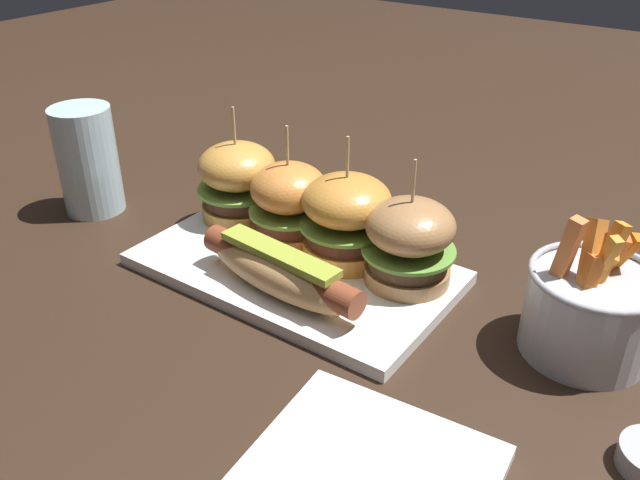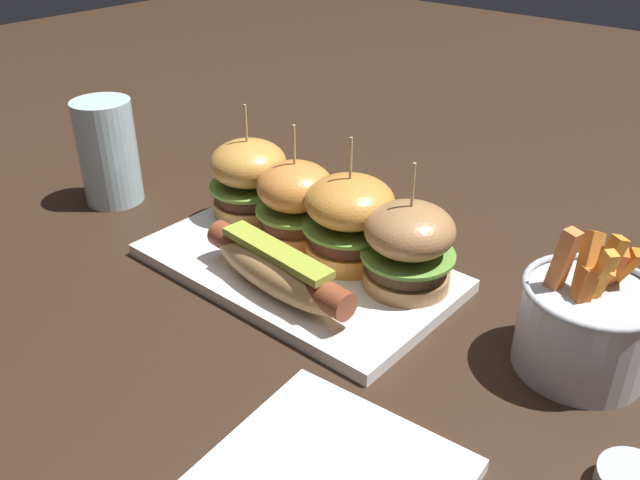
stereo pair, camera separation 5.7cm
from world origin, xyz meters
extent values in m
plane|color=black|center=(0.00, 0.00, 0.00)|extent=(3.00, 3.00, 0.00)
cube|color=white|center=(0.00, 0.00, 0.01)|extent=(0.34, 0.20, 0.01)
ellipsoid|color=tan|center=(0.02, -0.05, 0.04)|extent=(0.19, 0.07, 0.04)
cylinder|color=brown|center=(0.02, -0.05, 0.04)|extent=(0.20, 0.05, 0.03)
cube|color=olive|center=(0.02, -0.05, 0.06)|extent=(0.14, 0.04, 0.01)
cylinder|color=#C58A3B|center=(-0.12, 0.05, 0.02)|extent=(0.09, 0.09, 0.02)
cylinder|color=#432518|center=(-0.12, 0.05, 0.04)|extent=(0.08, 0.08, 0.02)
cylinder|color=#6B9E3D|center=(-0.12, 0.05, 0.05)|extent=(0.10, 0.10, 0.00)
ellipsoid|color=#C58A3B|center=(-0.12, 0.05, 0.08)|extent=(0.09, 0.09, 0.05)
cylinder|color=tan|center=(-0.12, 0.05, 0.12)|extent=(0.00, 0.00, 0.06)
cylinder|color=#CE7D37|center=(-0.04, 0.04, 0.02)|extent=(0.08, 0.08, 0.02)
cylinder|color=#542B1B|center=(-0.04, 0.04, 0.04)|extent=(0.08, 0.08, 0.02)
cylinder|color=#6B9E3D|center=(-0.04, 0.04, 0.05)|extent=(0.09, 0.09, 0.00)
ellipsoid|color=#CE7D37|center=(-0.04, 0.04, 0.08)|extent=(0.09, 0.09, 0.05)
cylinder|color=tan|center=(-0.04, 0.04, 0.12)|extent=(0.00, 0.00, 0.06)
cylinder|color=#C68235|center=(0.04, 0.04, 0.02)|extent=(0.09, 0.09, 0.02)
cylinder|color=#462318|center=(0.04, 0.04, 0.04)|extent=(0.09, 0.09, 0.02)
cylinder|color=#609338|center=(0.04, 0.04, 0.05)|extent=(0.10, 0.10, 0.00)
ellipsoid|color=#C68235|center=(0.04, 0.04, 0.08)|extent=(0.10, 0.10, 0.05)
cylinder|color=tan|center=(0.04, 0.04, 0.12)|extent=(0.00, 0.00, 0.06)
cylinder|color=#A07245|center=(0.12, 0.04, 0.02)|extent=(0.09, 0.09, 0.02)
cylinder|color=#442F1D|center=(0.12, 0.04, 0.04)|extent=(0.08, 0.08, 0.02)
cylinder|color=#609338|center=(0.12, 0.04, 0.05)|extent=(0.10, 0.10, 0.00)
ellipsoid|color=#A07245|center=(0.12, 0.04, 0.08)|extent=(0.09, 0.09, 0.05)
cylinder|color=tan|center=(0.12, 0.04, 0.12)|extent=(0.00, 0.00, 0.06)
cylinder|color=#B7BABF|center=(0.30, 0.05, 0.04)|extent=(0.11, 0.11, 0.08)
torus|color=#A8AAB2|center=(0.30, 0.05, 0.08)|extent=(0.12, 0.12, 0.01)
cube|color=orange|center=(0.30, 0.04, 0.09)|extent=(0.03, 0.02, 0.08)
cube|color=orange|center=(0.27, 0.04, 0.09)|extent=(0.03, 0.01, 0.09)
cube|color=orange|center=(0.30, 0.05, 0.09)|extent=(0.03, 0.04, 0.09)
cube|color=orange|center=(0.29, 0.04, 0.09)|extent=(0.03, 0.05, 0.09)
cube|color=orange|center=(0.29, 0.06, 0.08)|extent=(0.04, 0.02, 0.06)
cube|color=#CD6122|center=(0.29, 0.03, 0.08)|extent=(0.02, 0.03, 0.06)
cube|color=#D36214|center=(0.30, 0.08, 0.08)|extent=(0.04, 0.02, 0.07)
cube|color=#D35F23|center=(0.30, 0.07, 0.08)|extent=(0.04, 0.03, 0.07)
cylinder|color=silver|center=(-0.31, -0.02, 0.07)|extent=(0.08, 0.08, 0.14)
camera|label=1|loc=(0.38, -0.49, 0.39)|focal=37.23mm
camera|label=2|loc=(0.42, -0.45, 0.39)|focal=37.23mm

